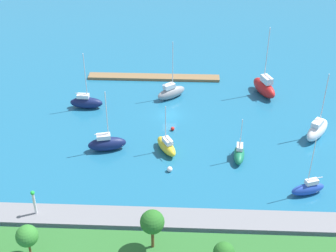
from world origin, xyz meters
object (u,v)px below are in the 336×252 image
object	(u,v)px
sailboat_green_center_basin	(239,154)
sailboat_yellow_east_end	(166,146)
sailboat_white_inner_mooring	(317,130)
mooring_buoy_red	(173,129)
sailboat_red_outer_mooring	(264,87)
harbor_beacon	(34,201)
sailboat_blue_along_channel	(308,188)
sailboat_gray_near_pier	(171,92)
pier_dock	(154,77)
mooring_buoy_white	(170,169)
sailboat_navy_by_breakwater	(86,102)
sailboat_navy_far_south	(107,143)
park_tree_west	(27,236)
park_tree_center	(152,222)

from	to	relation	value
sailboat_green_center_basin	sailboat_yellow_east_end	size ratio (longest dim) A/B	0.90
sailboat_white_inner_mooring	mooring_buoy_red	distance (m)	24.32
sailboat_green_center_basin	sailboat_red_outer_mooring	xyz separation A→B (m)	(-6.64, -21.75, 0.68)
harbor_beacon	sailboat_blue_along_channel	size ratio (longest dim) A/B	0.40
sailboat_green_center_basin	sailboat_gray_near_pier	distance (m)	22.61
sailboat_gray_near_pier	sailboat_yellow_east_end	size ratio (longest dim) A/B	1.39
pier_dock	mooring_buoy_red	bearing A→B (deg)	103.08
sailboat_white_inner_mooring	mooring_buoy_white	size ratio (longest dim) A/B	13.88
sailboat_navy_by_breakwater	sailboat_blue_along_channel	size ratio (longest dim) A/B	1.16
sailboat_green_center_basin	sailboat_yellow_east_end	distance (m)	11.57
sailboat_blue_along_channel	sailboat_white_inner_mooring	world-z (taller)	sailboat_white_inner_mooring
sailboat_gray_near_pier	mooring_buoy_red	size ratio (longest dim) A/B	16.84
sailboat_navy_far_south	sailboat_red_outer_mooring	bearing A→B (deg)	23.05
harbor_beacon	sailboat_blue_along_channel	distance (m)	37.57
harbor_beacon	park_tree_west	size ratio (longest dim) A/B	0.84
sailboat_blue_along_channel	sailboat_gray_near_pier	world-z (taller)	sailboat_gray_near_pier
pier_dock	harbor_beacon	bearing A→B (deg)	73.60
sailboat_gray_near_pier	sailboat_yellow_east_end	xyz separation A→B (m)	(0.04, 17.99, -0.19)
park_tree_center	sailboat_navy_by_breakwater	xyz separation A→B (m)	(14.90, -35.02, -3.85)
sailboat_blue_along_channel	sailboat_gray_near_pier	size ratio (longest dim) A/B	0.82
sailboat_gray_near_pier	sailboat_navy_by_breakwater	bearing A→B (deg)	157.93
sailboat_blue_along_channel	sailboat_gray_near_pier	xyz separation A→B (m)	(20.43, -27.60, 0.25)
sailboat_blue_along_channel	sailboat_green_center_basin	distance (m)	12.10
pier_dock	sailboat_yellow_east_end	distance (m)	26.59
sailboat_navy_by_breakwater	mooring_buoy_red	distance (m)	17.82
park_tree_center	sailboat_navy_by_breakwater	size ratio (longest dim) A/B	0.50
sailboat_navy_by_breakwater	sailboat_blue_along_channel	world-z (taller)	sailboat_navy_by_breakwater
sailboat_gray_near_pier	sailboat_navy_far_south	xyz separation A→B (m)	(9.63, 17.97, -0.01)
sailboat_navy_far_south	mooring_buoy_red	bearing A→B (deg)	18.25
mooring_buoy_white	pier_dock	bearing A→B (deg)	-81.67
park_tree_west	sailboat_red_outer_mooring	distance (m)	54.95
park_tree_center	mooring_buoy_red	xyz separation A→B (m)	(-1.40, -27.88, -4.71)
park_tree_west	mooring_buoy_white	distance (m)	24.43
sailboat_green_center_basin	sailboat_red_outer_mooring	world-z (taller)	sailboat_red_outer_mooring
harbor_beacon	sailboat_yellow_east_end	world-z (taller)	sailboat_yellow_east_end
harbor_beacon	sailboat_gray_near_pier	world-z (taller)	sailboat_gray_near_pier
park_tree_center	sailboat_white_inner_mooring	size ratio (longest dim) A/B	0.47
sailboat_white_inner_mooring	mooring_buoy_white	xyz separation A→B (m)	(24.29, 10.59, -1.06)
park_tree_west	sailboat_white_inner_mooring	size ratio (longest dim) A/B	0.38
sailboat_navy_by_breakwater	sailboat_green_center_basin	distance (m)	30.89
sailboat_white_inner_mooring	sailboat_navy_far_south	world-z (taller)	sailboat_white_inner_mooring
sailboat_green_center_basin	mooring_buoy_white	world-z (taller)	sailboat_green_center_basin
sailboat_navy_by_breakwater	sailboat_white_inner_mooring	world-z (taller)	sailboat_white_inner_mooring
sailboat_green_center_basin	sailboat_navy_far_south	size ratio (longest dim) A/B	0.70
mooring_buoy_white	park_tree_west	bearing A→B (deg)	49.36
park_tree_west	sailboat_red_outer_mooring	xyz separation A→B (m)	(-33.09, -43.79, -2.54)
pier_dock	sailboat_blue_along_channel	bearing A→B (deg)	124.16
sailboat_navy_far_south	park_tree_center	bearing A→B (deg)	-80.55
harbor_beacon	sailboat_navy_by_breakwater	xyz separation A→B (m)	(-0.88, -29.76, -1.97)
park_tree_west	mooring_buoy_red	xyz separation A→B (m)	(-15.74, -29.88, -3.84)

